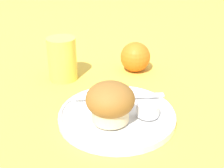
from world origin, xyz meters
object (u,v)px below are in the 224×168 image
at_px(juice_glass, 62,59).
at_px(orange_fruit, 135,57).
at_px(muffin, 110,102).
at_px(butter_knife, 119,96).

bearing_deg(juice_glass, orange_fruit, 4.99).
distance_m(orange_fruit, juice_glass, 0.20).
relative_size(muffin, juice_glass, 0.85).
height_order(butter_knife, juice_glass, juice_glass).
height_order(muffin, orange_fruit, muffin).
bearing_deg(orange_fruit, juice_glass, -175.01).
bearing_deg(butter_knife, orange_fruit, 71.70).
bearing_deg(juice_glass, muffin, -71.46).
bearing_deg(orange_fruit, butter_knife, -113.95).
xyz_separation_m(orange_fruit, juice_glass, (-0.20, -0.02, 0.01)).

